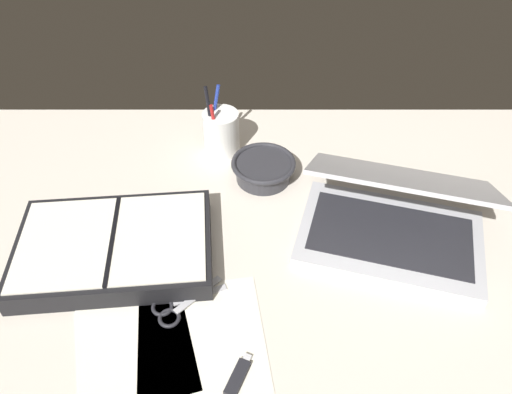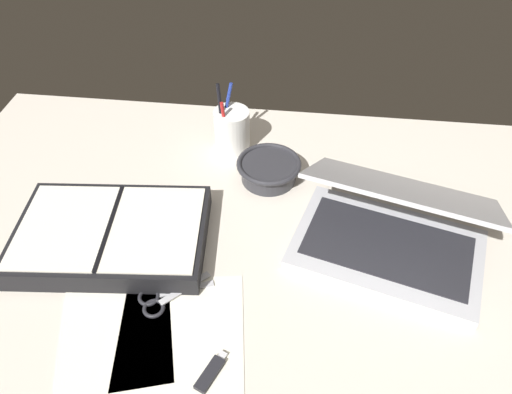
{
  "view_description": "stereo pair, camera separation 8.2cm",
  "coord_description": "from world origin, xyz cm",
  "px_view_note": "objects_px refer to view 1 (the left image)",
  "views": [
    {
      "loc": [
        0.32,
        -60.08,
        74.97
      ],
      "look_at": [
        0.4,
        9.46,
        9.0
      ],
      "focal_mm": 35.0,
      "sensor_mm": 36.0,
      "label": 1
    },
    {
      "loc": [
        8.49,
        -59.6,
        74.97
      ],
      "look_at": [
        0.4,
        9.46,
        9.0
      ],
      "focal_mm": 35.0,
      "sensor_mm": 36.0,
      "label": 2
    }
  ],
  "objects_px": {
    "planner": "(113,247)",
    "scissors": "(172,308)",
    "bowl": "(262,169)",
    "pen_cup": "(219,132)",
    "laptop": "(392,217)"
  },
  "relations": [
    {
      "from": "laptop",
      "to": "scissors",
      "type": "distance_m",
      "value": 0.44
    },
    {
      "from": "laptop",
      "to": "pen_cup",
      "type": "xyz_separation_m",
      "value": [
        -0.34,
        0.27,
        0.0
      ]
    },
    {
      "from": "laptop",
      "to": "scissors",
      "type": "bearing_deg",
      "value": -140.96
    },
    {
      "from": "pen_cup",
      "to": "planner",
      "type": "distance_m",
      "value": 0.37
    },
    {
      "from": "pen_cup",
      "to": "scissors",
      "type": "distance_m",
      "value": 0.45
    },
    {
      "from": "laptop",
      "to": "bowl",
      "type": "distance_m",
      "value": 0.3
    },
    {
      "from": "planner",
      "to": "pen_cup",
      "type": "bearing_deg",
      "value": 55.47
    },
    {
      "from": "bowl",
      "to": "planner",
      "type": "relative_size",
      "value": 0.37
    },
    {
      "from": "planner",
      "to": "scissors",
      "type": "xyz_separation_m",
      "value": [
        0.12,
        -0.12,
        -0.02
      ]
    },
    {
      "from": "laptop",
      "to": "pen_cup",
      "type": "height_order",
      "value": "laptop"
    },
    {
      "from": "bowl",
      "to": "pen_cup",
      "type": "distance_m",
      "value": 0.14
    },
    {
      "from": "bowl",
      "to": "pen_cup",
      "type": "xyz_separation_m",
      "value": [
        -0.1,
        0.1,
        0.02
      ]
    },
    {
      "from": "planner",
      "to": "laptop",
      "type": "bearing_deg",
      "value": 0.97
    },
    {
      "from": "laptop",
      "to": "planner",
      "type": "distance_m",
      "value": 0.53
    },
    {
      "from": "pen_cup",
      "to": "bowl",
      "type": "bearing_deg",
      "value": -46.27
    }
  ]
}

